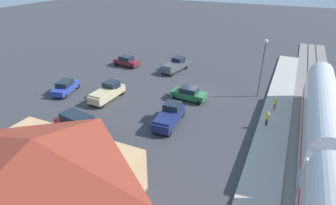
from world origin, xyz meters
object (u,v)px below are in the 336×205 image
suv_red (77,124)px  light_pole_near_platform (263,62)px  passenger_train (326,173)px  pedestrian_waiting_far (275,103)px  sedan_green (189,94)px  station_building (40,172)px  pickup_navy (169,116)px  pedestrian_on_platform (267,117)px  sedan_blue (65,87)px  pickup_charcoal (175,65)px  pickup_tan (107,92)px  sedan_maroon (127,61)px

suv_red → light_pole_near_platform: (-15.63, -17.01, 3.69)m
passenger_train → pedestrian_waiting_far: (4.37, -13.26, -1.58)m
passenger_train → sedan_green: 19.28m
passenger_train → station_building: size_ratio=3.01×
pedestrian_waiting_far → suv_red: size_ratio=0.33×
pickup_navy → passenger_train: bearing=158.8°
light_pole_near_platform → pedestrian_waiting_far: bearing=123.1°
sedan_green → suv_red: suv_red is taller
pedestrian_on_platform → sedan_blue: (26.02, 2.14, -0.40)m
passenger_train → pickup_navy: passenger_train is taller
sedan_green → pickup_charcoal: bearing=-57.3°
station_building → pedestrian_waiting_far: (-13.63, -21.65, -1.68)m
pickup_navy → suv_red: 9.72m
sedan_blue → pickup_navy: bearing=174.7°
pickup_navy → pickup_tan: same height
sedan_green → sedan_blue: (16.03, 5.06, 0.00)m
passenger_train → pickup_navy: 15.70m
sedan_green → sedan_blue: same height
pedestrian_on_platform → suv_red: 19.95m
station_building → sedan_blue: 20.25m
pickup_tan → sedan_blue: bearing=6.6°
passenger_train → light_pole_near_platform: size_ratio=4.97×
pedestrian_on_platform → pickup_charcoal: size_ratio=0.30×
pedestrian_on_platform → sedan_green: pedestrian_on_platform is taller
pickup_navy → pedestrian_waiting_far: bearing=-143.2°
station_building → pickup_charcoal: (2.63, -29.72, -1.93)m
pedestrian_on_platform → pickup_tan: size_ratio=0.31×
sedan_green → passenger_train: bearing=140.4°
pedestrian_waiting_far → sedan_maroon: 25.82m
sedan_green → pickup_tan: bearing=24.2°
light_pole_near_platform → pickup_tan: bearing=27.3°
pickup_charcoal → sedan_maroon: size_ratio=1.21×
pickup_charcoal → pickup_tan: same height
pedestrian_on_platform → pickup_charcoal: 19.90m
pickup_tan → sedan_maroon: bearing=-68.2°
sedan_blue → pickup_charcoal: bearing=-125.7°
pickup_charcoal → light_pole_near_platform: size_ratio=0.74×
pickup_charcoal → pickup_navy: bearing=111.2°
station_building → sedan_maroon: 30.71m
sedan_maroon → pickup_tan: bearing=111.8°
pedestrian_waiting_far → sedan_blue: bearing=13.0°
pickup_charcoal → light_pole_near_platform: 14.99m
sedan_maroon → pickup_navy: 20.64m
passenger_train → suv_red: size_ratio=7.38×
pickup_navy → light_pole_near_platform: light_pole_near_platform is taller
station_building → sedan_blue: (12.81, -15.55, -2.08)m
passenger_train → suv_red: passenger_train is taller
station_building → pedestrian_waiting_far: size_ratio=7.41×
pickup_navy → suv_red: (7.89, 5.67, 0.12)m
sedan_blue → pickup_navy: size_ratio=0.87×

